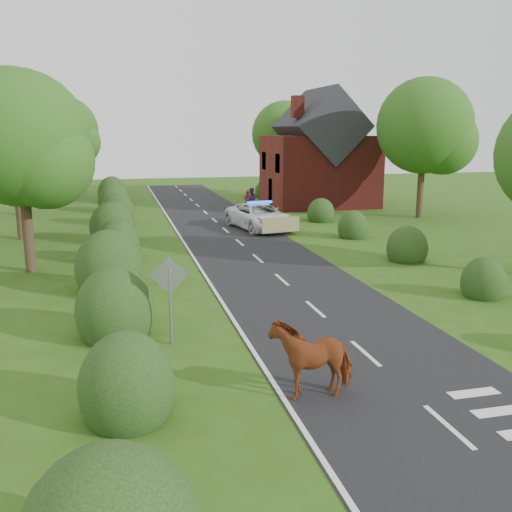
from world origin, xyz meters
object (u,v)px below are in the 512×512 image
object	(u,v)px
cow	(311,361)
pedestrian_purple	(251,200)
police_van	(260,217)
road_sign	(170,287)
pedestrian_red	(247,201)

from	to	relation	value
cow	pedestrian_purple	bearing A→B (deg)	165.93
cow	police_van	size ratio (longest dim) A/B	0.35
road_sign	cow	xyz separation A→B (m)	(2.82, -3.79, -0.91)
police_van	pedestrian_purple	world-z (taller)	pedestrian_purple
police_van	pedestrian_purple	distance (m)	6.99
cow	pedestrian_red	size ratio (longest dim) A/B	1.29
pedestrian_red	road_sign	bearing A→B (deg)	46.32
pedestrian_red	police_van	bearing A→B (deg)	56.70
cow	pedestrian_purple	world-z (taller)	pedestrian_purple
police_van	pedestrian_red	world-z (taller)	police_van
police_van	pedestrian_red	xyz separation A→B (m)	(0.94, 7.45, 0.03)
cow	police_van	bearing A→B (deg)	165.44
pedestrian_red	cow	bearing A→B (deg)	53.76
road_sign	pedestrian_purple	world-z (taller)	road_sign
cow	police_van	xyz separation A→B (m)	(4.27, 21.72, 0.04)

